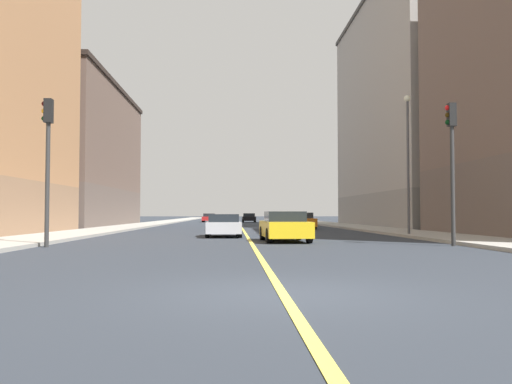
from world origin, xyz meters
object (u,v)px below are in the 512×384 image
object	(u,v)px
building_left_mid	(426,112)
car_black	(249,218)
car_silver	(224,226)
building_right_midblock	(57,156)
car_red	(209,218)
car_orange	(302,221)
traffic_light_left_near	(452,152)
traffic_light_right_near	(47,150)
street_lamp_left_near	(408,150)
car_yellow	(285,227)

from	to	relation	value
building_left_mid	car_black	size ratio (longest dim) A/B	6.45
car_silver	building_right_midblock	bearing A→B (deg)	125.89
car_silver	car_red	size ratio (longest dim) A/B	1.05
building_left_mid	car_orange	size ratio (longest dim) A/B	6.25
car_red	car_silver	bearing A→B (deg)	-86.50
car_orange	building_right_midblock	bearing A→B (deg)	157.60
car_orange	car_red	xyz separation A→B (m)	(-8.80, 32.92, -0.04)
traffic_light_left_near	car_red	distance (m)	55.99
traffic_light_right_near	car_red	xyz separation A→B (m)	(3.60, 54.65, -3.02)
building_left_mid	building_right_midblock	world-z (taller)	building_left_mid
building_right_midblock	car_black	distance (m)	29.40
street_lamp_left_near	car_silver	world-z (taller)	street_lamp_left_near
car_yellow	traffic_light_left_near	bearing A→B (deg)	-29.91
car_black	car_red	xyz separation A→B (m)	(-5.54, 2.16, -0.01)
car_silver	car_black	bearing A→B (deg)	86.49
building_right_midblock	car_silver	world-z (taller)	building_right_midblock
traffic_light_left_near	car_yellow	world-z (taller)	traffic_light_left_near
car_silver	car_red	xyz separation A→B (m)	(-2.83, 46.26, -0.00)
building_left_mid	car_yellow	xyz separation A→B (m)	(-16.03, -25.45, -10.19)
building_left_mid	car_black	xyz separation A→B (m)	(-16.13, 23.52, -10.24)
car_silver	traffic_light_right_near	bearing A→B (deg)	-127.48
building_left_mid	car_orange	world-z (taller)	building_left_mid
car_black	car_orange	distance (m)	30.93
car_orange	building_left_mid	bearing A→B (deg)	29.38
building_right_midblock	traffic_light_left_near	xyz separation A→B (m)	(25.23, -30.90, -3.10)
building_right_midblock	street_lamp_left_near	bearing A→B (deg)	-41.02
building_right_midblock	car_red	world-z (taller)	building_right_midblock
traffic_light_left_near	car_black	world-z (taller)	traffic_light_left_near
traffic_light_right_near	car_yellow	xyz separation A→B (m)	(9.23, 3.53, -2.96)
building_left_mid	traffic_light_right_near	size ratio (longest dim) A/B	4.70
car_yellow	car_red	size ratio (longest dim) A/B	1.08
car_black	building_right_midblock	bearing A→B (deg)	-131.35
traffic_light_left_near	street_lamp_left_near	bearing A→B (deg)	82.82
building_left_mid	car_yellow	size ratio (longest dim) A/B	5.94
car_orange	car_red	world-z (taller)	car_orange
car_silver	car_orange	bearing A→B (deg)	65.91
traffic_light_right_near	street_lamp_left_near	xyz separation A→B (m)	(16.39, 8.07, 1.06)
car_yellow	building_left_mid	bearing A→B (deg)	57.79
traffic_light_right_near	car_orange	xyz separation A→B (m)	(12.40, 21.73, -2.99)
street_lamp_left_near	car_yellow	world-z (taller)	street_lamp_left_near
building_right_midblock	car_black	xyz separation A→B (m)	(19.00, 21.59, -6.11)
traffic_light_left_near	traffic_light_right_near	size ratio (longest dim) A/B	1.00
street_lamp_left_near	car_red	xyz separation A→B (m)	(-12.79, 46.58, -4.08)
traffic_light_left_near	street_lamp_left_near	size ratio (longest dim) A/B	0.73
building_right_midblock	car_yellow	world-z (taller)	building_right_midblock
traffic_light_left_near	car_red	bearing A→B (deg)	102.15
building_right_midblock	car_black	bearing A→B (deg)	48.65
building_left_mid	traffic_light_right_near	distance (m)	39.12
traffic_light_left_near	car_red	world-z (taller)	traffic_light_left_near
car_silver	traffic_light_left_near	bearing A→B (deg)	-43.18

